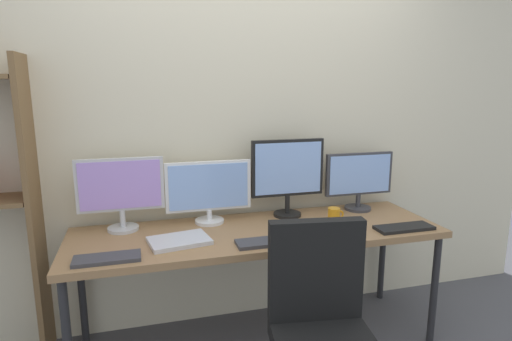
{
  "coord_description": "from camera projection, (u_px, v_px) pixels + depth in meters",
  "views": [
    {
      "loc": [
        -0.66,
        -1.71,
        1.6
      ],
      "look_at": [
        0.0,
        0.65,
        1.09
      ],
      "focal_mm": 29.82,
      "sensor_mm": 36.0,
      "label": 1
    }
  ],
  "objects": [
    {
      "name": "monitor_center_left",
      "position": [
        209.0,
        190.0,
        2.62
      ],
      "size": [
        0.53,
        0.18,
        0.39
      ],
      "color": "silver",
      "rests_on": "desk"
    },
    {
      "name": "keyboard_center",
      "position": [
        270.0,
        242.0,
        2.31
      ],
      "size": [
        0.37,
        0.13,
        0.02
      ],
      "primitive_type": "cube",
      "color": "#38383D",
      "rests_on": "desk"
    },
    {
      "name": "monitor_center_right",
      "position": [
        288.0,
        173.0,
        2.74
      ],
      "size": [
        0.48,
        0.18,
        0.5
      ],
      "color": "black",
      "rests_on": "desk"
    },
    {
      "name": "laptop_closed",
      "position": [
        179.0,
        241.0,
        2.32
      ],
      "size": [
        0.35,
        0.27,
        0.02
      ],
      "primitive_type": "cube",
      "rotation": [
        0.0,
        0.0,
        0.17
      ],
      "color": "silver",
      "rests_on": "desk"
    },
    {
      "name": "computer_mouse",
      "position": [
        353.0,
        226.0,
        2.55
      ],
      "size": [
        0.06,
        0.1,
        0.03
      ],
      "primitive_type": "ellipsoid",
      "color": "black",
      "rests_on": "desk"
    },
    {
      "name": "coffee_mug",
      "position": [
        334.0,
        215.0,
        2.66
      ],
      "size": [
        0.11,
        0.08,
        0.09
      ],
      "color": "orange",
      "rests_on": "desk"
    },
    {
      "name": "keyboard_right",
      "position": [
        404.0,
        228.0,
        2.53
      ],
      "size": [
        0.35,
        0.13,
        0.02
      ],
      "primitive_type": "cube",
      "color": "black",
      "rests_on": "desk"
    },
    {
      "name": "desk",
      "position": [
        258.0,
        238.0,
        2.54
      ],
      "size": [
        2.19,
        0.68,
        0.74
      ],
      "color": "#936D47",
      "rests_on": "ground_plane"
    },
    {
      "name": "wall_back",
      "position": [
        241.0,
        129.0,
        2.81
      ],
      "size": [
        4.59,
        0.1,
        2.6
      ],
      "color": "beige",
      "rests_on": "ground_plane"
    },
    {
      "name": "keyboard_left",
      "position": [
        107.0,
        258.0,
        2.09
      ],
      "size": [
        0.32,
        0.13,
        0.02
      ],
      "primitive_type": "cube",
      "color": "#38383D",
      "rests_on": "desk"
    },
    {
      "name": "monitor_far_left",
      "position": [
        121.0,
        190.0,
        2.48
      ],
      "size": [
        0.49,
        0.18,
        0.43
      ],
      "color": "silver",
      "rests_on": "desk"
    },
    {
      "name": "monitor_far_right",
      "position": [
        359.0,
        178.0,
        2.89
      ],
      "size": [
        0.48,
        0.18,
        0.4
      ],
      "color": "#38383D",
      "rests_on": "desk"
    }
  ]
}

